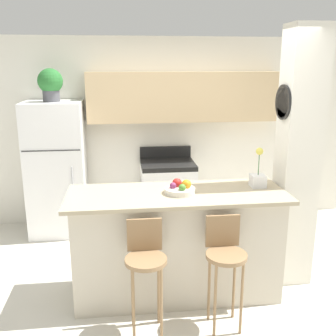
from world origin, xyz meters
TOP-DOWN VIEW (x-y plane):
  - ground_plane at (0.00, 0.00)m, footprint 14.00×14.00m
  - wall_back at (0.14, 1.96)m, footprint 5.60×0.38m
  - pillar_right at (1.21, 0.15)m, footprint 0.38×0.33m
  - counter_bar at (0.00, 0.00)m, footprint 2.03×0.75m
  - refrigerator at (-1.34, 1.66)m, footprint 0.73×0.65m
  - stove_range at (0.11, 1.68)m, footprint 0.72×0.62m
  - bar_stool_left at (-0.33, -0.52)m, footprint 0.34×0.34m
  - bar_stool_right at (0.33, -0.52)m, footprint 0.34×0.34m
  - potted_plant_on_fridge at (-1.34, 1.66)m, footprint 0.31×0.31m
  - orchid_vase at (0.80, 0.09)m, footprint 0.14×0.14m
  - fruit_bowl at (0.03, -0.01)m, footprint 0.28×0.28m

SIDE VIEW (x-z plane):
  - ground_plane at x=0.00m, z-range 0.00..0.00m
  - stove_range at x=0.11m, z-range -0.07..1.00m
  - counter_bar at x=0.00m, z-range 0.00..1.04m
  - bar_stool_left at x=-0.33m, z-range 0.16..1.12m
  - bar_stool_right at x=0.33m, z-range 0.16..1.12m
  - refrigerator at x=-1.34m, z-range 0.00..1.74m
  - fruit_bowl at x=0.03m, z-range 1.02..1.14m
  - orchid_vase at x=0.80m, z-range 0.95..1.33m
  - pillar_right at x=1.21m, z-range 0.01..2.56m
  - wall_back at x=0.14m, z-range 0.19..2.74m
  - potted_plant_on_fridge at x=-1.34m, z-range 1.76..2.16m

